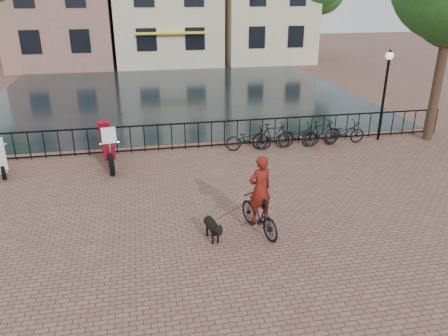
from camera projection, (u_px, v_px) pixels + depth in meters
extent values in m
plane|color=brown|center=(251.00, 272.00, 9.32)|extent=(100.00, 100.00, 0.00)
plane|color=black|center=(176.00, 94.00, 25.02)|extent=(20.00, 20.00, 0.00)
cube|color=black|center=(198.00, 123.00, 16.20)|extent=(20.00, 0.05, 0.05)
cube|color=black|center=(199.00, 146.00, 16.55)|extent=(20.00, 0.05, 0.05)
cube|color=gold|center=(171.00, 34.00, 31.37)|extent=(5.00, 0.60, 0.15)
cylinder|color=black|center=(5.00, 26.00, 30.65)|extent=(0.36, 0.36, 6.30)
cylinder|color=black|center=(440.00, 69.00, 16.52)|extent=(0.36, 0.36, 5.60)
cylinder|color=black|center=(313.00, 24.00, 34.82)|extent=(0.36, 0.36, 5.95)
cylinder|color=black|center=(383.00, 100.00, 16.89)|extent=(0.10, 0.10, 3.20)
sphere|color=beige|center=(390.00, 56.00, 16.25)|extent=(0.30, 0.30, 0.30)
imported|color=black|center=(259.00, 213.00, 10.68)|extent=(0.96, 1.79, 1.04)
imported|color=#5D140D|center=(260.00, 183.00, 10.36)|extent=(0.85, 0.68, 2.03)
imported|color=black|center=(249.00, 139.00, 16.19)|extent=(1.76, 0.75, 0.90)
imported|color=black|center=(273.00, 136.00, 16.34)|extent=(1.68, 0.51, 1.00)
imported|color=black|center=(297.00, 136.00, 16.53)|extent=(1.74, 0.68, 0.90)
imported|color=black|center=(321.00, 133.00, 16.68)|extent=(1.72, 0.73, 1.00)
imported|color=black|center=(344.00, 133.00, 16.87)|extent=(1.75, 0.70, 0.90)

